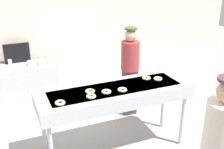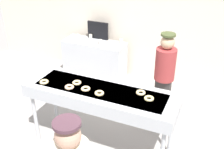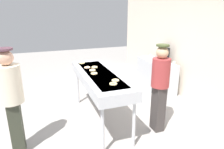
{
  "view_description": "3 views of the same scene",
  "coord_description": "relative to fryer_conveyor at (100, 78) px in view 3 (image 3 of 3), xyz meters",
  "views": [
    {
      "loc": [
        -1.4,
        -3.19,
        2.64
      ],
      "look_at": [
        0.08,
        0.31,
        1.1
      ],
      "focal_mm": 44.28,
      "sensor_mm": 36.0,
      "label": 1
    },
    {
      "loc": [
        1.45,
        -2.91,
        3.0
      ],
      "look_at": [
        0.05,
        0.29,
        1.13
      ],
      "focal_mm": 43.86,
      "sensor_mm": 36.0,
      "label": 2
    },
    {
      "loc": [
        3.58,
        -1.06,
        2.19
      ],
      "look_at": [
        0.2,
        0.18,
        1.04
      ],
      "focal_mm": 32.52,
      "sensor_mm": 36.0,
      "label": 3
    }
  ],
  "objects": [
    {
      "name": "paper_cup_0",
      "position": [
        -0.55,
        2.14,
        -0.03
      ],
      "size": [
        0.07,
        0.07,
        0.1
      ],
      "primitive_type": "cylinder",
      "color": "beige",
      "rests_on": "prep_counter"
    },
    {
      "name": "ground_plane",
      "position": [
        0.0,
        0.0,
        -0.93
      ],
      "size": [
        16.0,
        16.0,
        0.0
      ],
      "primitive_type": "plane",
      "color": "#9E9993"
    },
    {
      "name": "paper_cup_4",
      "position": [
        -1.27,
        2.12,
        -0.03
      ],
      "size": [
        0.07,
        0.07,
        0.1
      ],
      "primitive_type": "cylinder",
      "color": "beige",
      "rests_on": "prep_counter"
    },
    {
      "name": "paper_cup_3",
      "position": [
        -1.53,
        2.01,
        -0.03
      ],
      "size": [
        0.07,
        0.07,
        0.1
      ],
      "primitive_type": "cylinder",
      "color": "beige",
      "rests_on": "prep_counter"
    },
    {
      "name": "plain_donut_1",
      "position": [
        -0.82,
        -0.17,
        0.12
      ],
      "size": [
        0.18,
        0.18,
        0.03
      ],
      "primitive_type": "torus",
      "rotation": [
        0.0,
        0.0,
        0.87
      ],
      "color": "#EBCC84",
      "rests_on": "fryer_conveyor"
    },
    {
      "name": "worker_baker",
      "position": [
        0.68,
        0.92,
        -0.01
      ],
      "size": [
        0.32,
        0.32,
        1.63
      ],
      "rotation": [
        0.0,
        0.0,
        3.19
      ],
      "color": "#383331",
      "rests_on": "ground"
    },
    {
      "name": "customer_waiting",
      "position": [
        0.46,
        -1.51,
        0.04
      ],
      "size": [
        0.34,
        0.34,
        1.69
      ],
      "rotation": [
        0.0,
        0.0,
        0.15
      ],
      "color": "#2F3327",
      "rests_on": "ground"
    },
    {
      "name": "fryer_conveyor",
      "position": [
        0.0,
        0.0,
        0.0
      ],
      "size": [
        2.19,
        0.69,
        1.03
      ],
      "color": "#B7BABF",
      "rests_on": "ground"
    },
    {
      "name": "plain_donut_3",
      "position": [
        -0.41,
        -0.15,
        0.12
      ],
      "size": [
        0.16,
        0.16,
        0.03
      ],
      "primitive_type": "torus",
      "rotation": [
        0.0,
        0.0,
        1.81
      ],
      "color": "#F5C291",
      "rests_on": "fryer_conveyor"
    },
    {
      "name": "plain_donut_6",
      "position": [
        -0.37,
        -0.0,
        0.12
      ],
      "size": [
        0.17,
        0.17,
        0.03
      ],
      "primitive_type": "torus",
      "rotation": [
        0.0,
        0.0,
        2.02
      ],
      "color": "#EECB86",
      "rests_on": "fryer_conveyor"
    },
    {
      "name": "plain_donut_2",
      "position": [
        -0.18,
        -0.1,
        0.12
      ],
      "size": [
        0.14,
        0.14,
        0.03
      ],
      "primitive_type": "torus",
      "rotation": [
        0.0,
        0.0,
        3.03
      ],
      "color": "#ECC78C",
      "rests_on": "fryer_conveyor"
    },
    {
      "name": "menu_display",
      "position": [
        -1.12,
        2.19,
        0.11
      ],
      "size": [
        0.48,
        0.04,
        0.38
      ],
      "primitive_type": "cube",
      "color": "black",
      "rests_on": "prep_counter"
    },
    {
      "name": "paper_cup_1",
      "position": [
        -0.93,
        1.92,
        -0.03
      ],
      "size": [
        0.07,
        0.07,
        0.1
      ],
      "primitive_type": "cylinder",
      "color": "beige",
      "rests_on": "prep_counter"
    },
    {
      "name": "back_wall",
      "position": [
        0.0,
        2.44,
        0.74
      ],
      "size": [
        8.0,
        0.12,
        3.34
      ],
      "primitive_type": "cube",
      "color": "beige",
      "rests_on": "ground"
    },
    {
      "name": "plain_donut_0",
      "position": [
        0.05,
        -0.12,
        0.12
      ],
      "size": [
        0.17,
        0.17,
        0.03
      ],
      "primitive_type": "torus",
      "rotation": [
        0.0,
        0.0,
        0.45
      ],
      "color": "#E5C786",
      "rests_on": "fryer_conveyor"
    },
    {
      "name": "prep_counter",
      "position": [
        -1.12,
        1.99,
        -0.5
      ],
      "size": [
        1.37,
        0.51,
        0.84
      ],
      "primitive_type": "cube",
      "color": "#B7BABF",
      "rests_on": "ground"
    },
    {
      "name": "plain_donut_4",
      "position": [
        0.7,
        0.02,
        0.12
      ],
      "size": [
        0.17,
        0.17,
        0.03
      ],
      "primitive_type": "torus",
      "rotation": [
        0.0,
        0.0,
        1.99
      ],
      "color": "#E6D586",
      "rests_on": "fryer_conveyor"
    },
    {
      "name": "plain_donut_5",
      "position": [
        0.55,
        0.11,
        0.12
      ],
      "size": [
        0.15,
        0.15,
        0.03
      ],
      "primitive_type": "torus",
      "rotation": [
        0.0,
        0.0,
        2.98
      ],
      "color": "beige",
      "rests_on": "fryer_conveyor"
    },
    {
      "name": "paper_cup_2",
      "position": [
        -0.75,
        1.92,
        -0.03
      ],
      "size": [
        0.07,
        0.07,
        0.1
      ],
      "primitive_type": "cylinder",
      "color": "beige",
      "rests_on": "prep_counter"
    }
  ]
}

